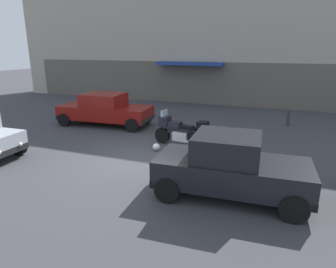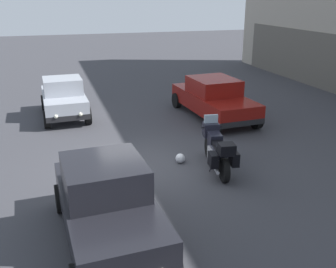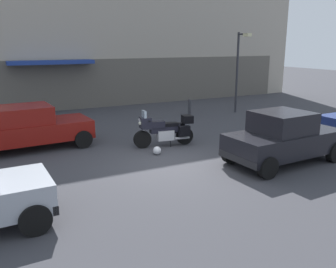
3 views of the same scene
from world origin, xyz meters
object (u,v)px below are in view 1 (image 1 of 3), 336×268
car_sedan_far (105,109)px  car_wagon_end (230,167)px  motorcycle (182,131)px  helmet (156,147)px  bollard_curbside (288,117)px

car_sedan_far → car_wagon_end: 8.75m
motorcycle → helmet: motorcycle is taller
car_sedan_far → bollard_curbside: 8.99m
motorcycle → car_sedan_far: size_ratio=0.48×
helmet → bollard_curbside: 7.30m
motorcycle → car_sedan_far: 4.95m
motorcycle → bollard_curbside: 6.21m
car_sedan_far → car_wagon_end: car_wagon_end is taller
motorcycle → car_sedan_far: car_sedan_far is taller
car_sedan_far → car_wagon_end: size_ratio=1.18×
bollard_curbside → motorcycle: bearing=-128.9°
helmet → motorcycle: bearing=48.7°
car_wagon_end → bollard_curbside: (1.49, 8.23, -0.37)m
car_wagon_end → bollard_curbside: 8.37m
car_sedan_far → helmet: bearing=141.8°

